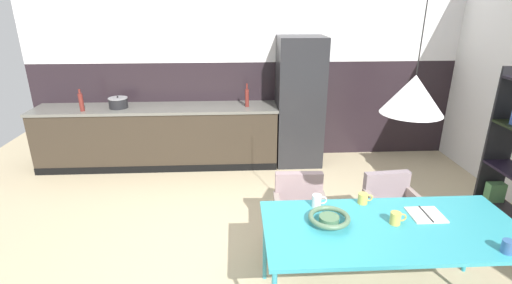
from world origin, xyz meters
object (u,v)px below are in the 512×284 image
object	(u,v)px
mug_white_ceramic	(317,201)
armchair_head_of_table	(391,201)
armchair_corner_seat	(300,205)
mug_dark_espresso	(396,218)
open_book	(426,215)
mug_wide_latte	(508,247)
refrigerator_column	(299,102)
dining_table	(392,232)
fruit_bowl	(329,218)
cooking_pot	(118,103)
pendant_lamp_over_table_near	(413,94)
bottle_wine_green	(247,97)
bottle_spice_small	(81,102)
mug_short_terracotta	(363,198)

from	to	relation	value
mug_white_ceramic	armchair_head_of_table	bearing A→B (deg)	31.79
armchair_corner_seat	mug_dark_espresso	size ratio (longest dim) A/B	6.24
open_book	mug_wide_latte	world-z (taller)	mug_wide_latte
refrigerator_column	dining_table	world-z (taller)	refrigerator_column
fruit_bowl	cooking_pot	bearing A→B (deg)	129.12
dining_table	mug_dark_espresso	size ratio (longest dim) A/B	15.45
fruit_bowl	pendant_lamp_over_table_near	size ratio (longest dim) A/B	0.25
bottle_wine_green	fruit_bowl	bearing A→B (deg)	-79.65
refrigerator_column	mug_dark_espresso	distance (m)	2.93
armchair_head_of_table	mug_white_ceramic	bearing A→B (deg)	27.14
open_book	pendant_lamp_over_table_near	xyz separation A→B (m)	(-0.32, -0.15, 0.99)
dining_table	bottle_wine_green	xyz separation A→B (m)	(-0.97, 2.91, 0.31)
mug_dark_espresso	bottle_wine_green	bearing A→B (deg)	109.34
armchair_corner_seat	mug_wide_latte	distance (m)	1.66
refrigerator_column	dining_table	distance (m)	2.97
mug_wide_latte	cooking_pot	xyz separation A→B (m)	(-3.41, 3.27, 0.17)
mug_dark_espresso	open_book	bearing A→B (deg)	19.37
armchair_corner_seat	bottle_spice_small	xyz separation A→B (m)	(-2.69, 2.00, 0.52)
mug_wide_latte	refrigerator_column	bearing A→B (deg)	104.41
mug_wide_latte	mug_white_ceramic	bearing A→B (deg)	150.13
open_book	mug_white_ceramic	world-z (taller)	mug_white_ceramic
mug_dark_espresso	cooking_pot	world-z (taller)	cooking_pot
mug_white_ceramic	mug_dark_espresso	xyz separation A→B (m)	(0.53, -0.28, -0.01)
open_book	mug_dark_espresso	size ratio (longest dim) A/B	2.02
mug_short_terracotta	mug_wide_latte	xyz separation A→B (m)	(0.74, -0.68, 0.00)
pendant_lamp_over_table_near	armchair_head_of_table	bearing A→B (deg)	67.45
fruit_bowl	cooking_pot	world-z (taller)	cooking_pot
mug_dark_espresso	mug_wide_latte	bearing A→B (deg)	-31.92
armchair_corner_seat	armchair_head_of_table	xyz separation A→B (m)	(0.90, 0.04, -0.02)
armchair_head_of_table	open_book	xyz separation A→B (m)	(-0.04, -0.70, 0.28)
open_book	mug_wide_latte	size ratio (longest dim) A/B	2.03
refrigerator_column	mug_dark_espresso	bearing A→B (deg)	-85.16
bottle_spice_small	open_book	bearing A→B (deg)	-36.84
mug_short_terracotta	bottle_wine_green	bearing A→B (deg)	108.66
refrigerator_column	bottle_spice_small	bearing A→B (deg)	-176.94
armchair_corner_seat	pendant_lamp_over_table_near	bearing A→B (deg)	125.67
refrigerator_column	mug_white_ceramic	xyz separation A→B (m)	(-0.28, -2.64, -0.12)
armchair_corner_seat	bottle_spice_small	world-z (taller)	bottle_spice_small
open_book	bottle_wine_green	bearing A→B (deg)	114.95
bottle_wine_green	mug_white_ceramic	bearing A→B (deg)	-79.57
bottle_spice_small	pendant_lamp_over_table_near	world-z (taller)	pendant_lamp_over_table_near
open_book	mug_wide_latte	bearing A→B (deg)	-56.16
mug_white_ceramic	bottle_wine_green	bearing A→B (deg)	100.43
armchair_corner_seat	fruit_bowl	bearing A→B (deg)	98.80
mug_wide_latte	fruit_bowl	bearing A→B (deg)	159.36
armchair_head_of_table	bottle_wine_green	size ratio (longest dim) A/B	2.20
dining_table	fruit_bowl	size ratio (longest dim) A/B	6.10
pendant_lamp_over_table_near	open_book	bearing A→B (deg)	25.80
mug_dark_espresso	bottle_wine_green	world-z (taller)	bottle_wine_green
fruit_bowl	mug_short_terracotta	distance (m)	0.44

